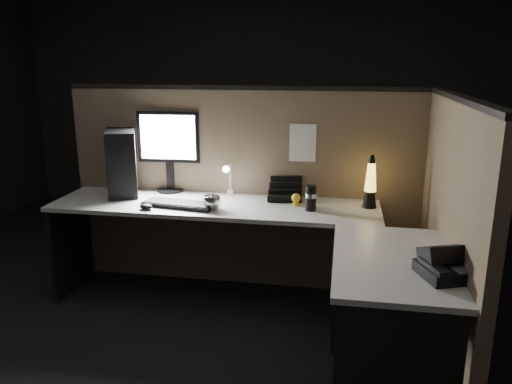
% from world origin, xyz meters
% --- Properties ---
extents(floor, '(6.00, 6.00, 0.00)m').
position_xyz_m(floor, '(0.00, 0.00, 0.00)').
color(floor, black).
rests_on(floor, ground).
extents(room_shell, '(6.00, 6.00, 6.00)m').
position_xyz_m(room_shell, '(0.00, 0.00, 1.62)').
color(room_shell, silver).
rests_on(room_shell, ground).
extents(partition_back, '(2.66, 0.06, 1.50)m').
position_xyz_m(partition_back, '(0.00, 0.93, 0.75)').
color(partition_back, brown).
rests_on(partition_back, ground).
extents(partition_right, '(0.06, 1.66, 1.50)m').
position_xyz_m(partition_right, '(1.33, 0.10, 0.75)').
color(partition_right, brown).
rests_on(partition_right, ground).
extents(desk, '(2.60, 1.60, 0.73)m').
position_xyz_m(desk, '(0.18, 0.25, 0.58)').
color(desk, '#B2AFA8').
rests_on(desk, ground).
extents(pc_tower, '(0.37, 0.50, 0.48)m').
position_xyz_m(pc_tower, '(-0.91, 0.78, 0.97)').
color(pc_tower, black).
rests_on(pc_tower, desk).
extents(monitor, '(0.48, 0.20, 0.61)m').
position_xyz_m(monitor, '(-0.57, 0.89, 1.10)').
color(monitor, black).
rests_on(monitor, desk).
extents(keyboard, '(0.53, 0.24, 0.02)m').
position_xyz_m(keyboard, '(-0.38, 0.50, 0.74)').
color(keyboard, black).
rests_on(keyboard, desk).
extents(mouse, '(0.11, 0.09, 0.04)m').
position_xyz_m(mouse, '(-0.57, 0.39, 0.75)').
color(mouse, black).
rests_on(mouse, desk).
extents(clip_lamp, '(0.05, 0.19, 0.24)m').
position_xyz_m(clip_lamp, '(-0.10, 0.81, 0.87)').
color(clip_lamp, white).
rests_on(clip_lamp, desk).
extents(organizer, '(0.26, 0.24, 0.18)m').
position_xyz_m(organizer, '(0.33, 0.82, 0.77)').
color(organizer, black).
rests_on(organizer, desk).
extents(lava_lamp, '(0.10, 0.10, 0.36)m').
position_xyz_m(lava_lamp, '(0.92, 0.70, 0.88)').
color(lava_lamp, black).
rests_on(lava_lamp, desk).
extents(travel_mug, '(0.08, 0.08, 0.17)m').
position_xyz_m(travel_mug, '(0.53, 0.56, 0.82)').
color(travel_mug, black).
rests_on(travel_mug, desk).
extents(steel_mug, '(0.13, 0.13, 0.09)m').
position_xyz_m(steel_mug, '(-0.13, 0.48, 0.78)').
color(steel_mug, '#BBBBC2').
rests_on(steel_mug, desk).
extents(figurine, '(0.06, 0.06, 0.06)m').
position_xyz_m(figurine, '(0.42, 0.66, 0.78)').
color(figurine, yellow).
rests_on(figurine, desk).
extents(pinned_paper, '(0.19, 0.00, 0.27)m').
position_xyz_m(pinned_paper, '(0.44, 0.90, 1.13)').
color(pinned_paper, white).
rests_on(pinned_paper, partition_back).
extents(desk_phone, '(0.32, 0.32, 0.16)m').
position_xyz_m(desk_phone, '(1.24, -0.37, 0.79)').
color(desk_phone, black).
rests_on(desk_phone, desk).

